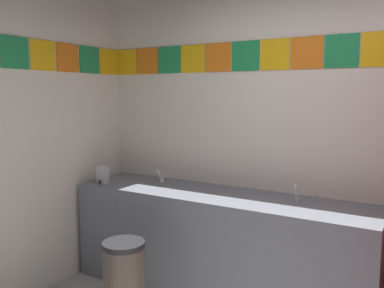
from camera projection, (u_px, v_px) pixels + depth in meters
The scene contains 6 objects.
wall_back at pixel (357, 125), 2.97m from camera, with size 4.53×0.09×2.83m.
vanity_counter at pixel (217, 243), 3.29m from camera, with size 2.48×0.61×0.85m.
faucet_left at pixel (161, 177), 3.63m from camera, with size 0.04×0.10×0.14m.
faucet_right at pixel (297, 195), 3.00m from camera, with size 0.04×0.10×0.14m.
soap_dispenser at pixel (103, 175), 3.61m from camera, with size 0.09×0.09×0.16m.
trash_bin at pixel (124, 282), 2.89m from camera, with size 0.30×0.30×0.61m.
Camera 1 is at (0.48, -1.46, 1.64)m, focal length 37.78 mm.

